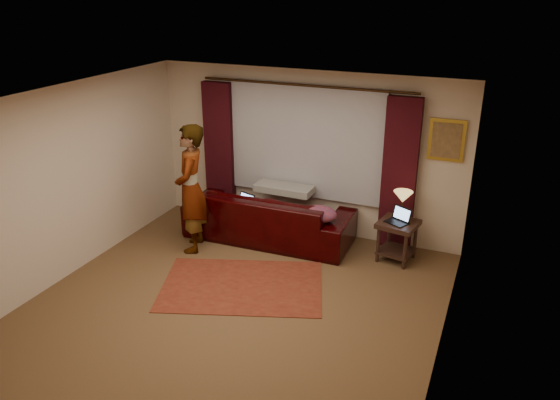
% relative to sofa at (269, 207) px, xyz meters
% --- Properties ---
extents(floor, '(5.00, 5.00, 0.01)m').
position_rel_sofa_xyz_m(floor, '(0.39, -1.92, -0.53)').
color(floor, brown).
rests_on(floor, ground).
extents(ceiling, '(5.00, 5.00, 0.02)m').
position_rel_sofa_xyz_m(ceiling, '(0.39, -1.92, 2.07)').
color(ceiling, silver).
rests_on(ceiling, ground).
extents(wall_back, '(5.00, 0.02, 2.60)m').
position_rel_sofa_xyz_m(wall_back, '(0.39, 0.58, 0.77)').
color(wall_back, beige).
rests_on(wall_back, ground).
extents(wall_front, '(5.00, 0.02, 2.60)m').
position_rel_sofa_xyz_m(wall_front, '(0.39, -4.42, 0.77)').
color(wall_front, beige).
rests_on(wall_front, ground).
extents(wall_left, '(0.02, 5.00, 2.60)m').
position_rel_sofa_xyz_m(wall_left, '(-2.11, -1.92, 0.77)').
color(wall_left, beige).
rests_on(wall_left, ground).
extents(wall_right, '(0.02, 5.00, 2.60)m').
position_rel_sofa_xyz_m(wall_right, '(2.89, -1.92, 0.77)').
color(wall_right, beige).
rests_on(wall_right, ground).
extents(sheer_curtain, '(2.50, 0.05, 1.80)m').
position_rel_sofa_xyz_m(sheer_curtain, '(0.39, 0.52, 0.97)').
color(sheer_curtain, '#A6A6AE').
rests_on(sheer_curtain, wall_back).
extents(drape_left, '(0.50, 0.14, 2.30)m').
position_rel_sofa_xyz_m(drape_left, '(-1.11, 0.47, 0.65)').
color(drape_left, black).
rests_on(drape_left, floor).
extents(drape_right, '(0.50, 0.14, 2.30)m').
position_rel_sofa_xyz_m(drape_right, '(1.89, 0.47, 0.65)').
color(drape_right, black).
rests_on(drape_right, floor).
extents(curtain_rod, '(0.04, 0.04, 3.40)m').
position_rel_sofa_xyz_m(curtain_rod, '(0.39, 0.47, 1.85)').
color(curtain_rod, '#311F0E').
rests_on(curtain_rod, wall_back).
extents(picture_frame, '(0.50, 0.04, 0.60)m').
position_rel_sofa_xyz_m(picture_frame, '(2.49, 0.55, 1.22)').
color(picture_frame, '#B7922D').
rests_on(picture_frame, wall_back).
extents(sofa, '(2.64, 1.19, 1.05)m').
position_rel_sofa_xyz_m(sofa, '(0.00, 0.00, 0.00)').
color(sofa, black).
rests_on(sofa, floor).
extents(throw_blanket, '(0.92, 0.38, 0.11)m').
position_rel_sofa_xyz_m(throw_blanket, '(0.15, 0.25, 0.53)').
color(throw_blanket, gray).
rests_on(throw_blanket, sofa).
extents(clothing_pile, '(0.58, 0.48, 0.22)m').
position_rel_sofa_xyz_m(clothing_pile, '(0.90, -0.19, 0.11)').
color(clothing_pile, brown).
rests_on(clothing_pile, sofa).
extents(laptop_sofa, '(0.39, 0.40, 0.22)m').
position_rel_sofa_xyz_m(laptop_sofa, '(-0.36, -0.21, 0.11)').
color(laptop_sofa, black).
rests_on(laptop_sofa, sofa).
extents(area_rug, '(2.49, 2.06, 0.01)m').
position_rel_sofa_xyz_m(area_rug, '(0.27, -1.50, -0.52)').
color(area_rug, maroon).
rests_on(area_rug, floor).
extents(end_table, '(0.61, 0.61, 0.61)m').
position_rel_sofa_xyz_m(end_table, '(2.01, 0.06, -0.22)').
color(end_table, black).
rests_on(end_table, floor).
extents(tiffany_lamp, '(0.32, 0.32, 0.44)m').
position_rel_sofa_xyz_m(tiffany_lamp, '(2.03, 0.14, 0.30)').
color(tiffany_lamp, olive).
rests_on(tiffany_lamp, end_table).
extents(laptop_table, '(0.42, 0.43, 0.22)m').
position_rel_sofa_xyz_m(laptop_table, '(1.99, 0.01, 0.19)').
color(laptop_table, black).
rests_on(laptop_table, end_table).
extents(person, '(0.74, 0.74, 1.94)m').
position_rel_sofa_xyz_m(person, '(-0.91, -0.77, 0.44)').
color(person, gray).
rests_on(person, floor).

